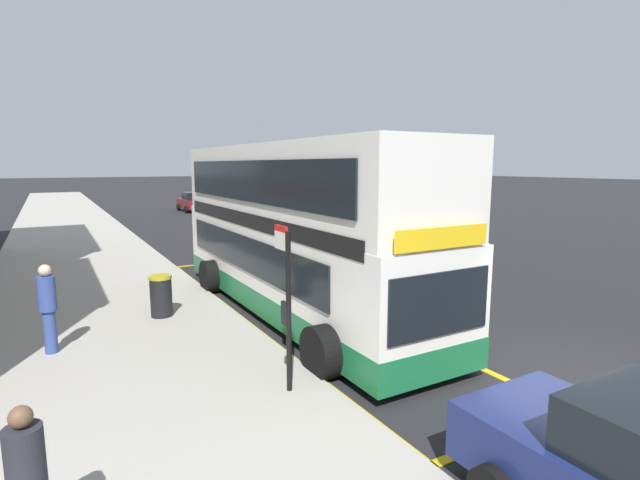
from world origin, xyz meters
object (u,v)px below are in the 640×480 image
double_decker_bus (294,235)px  parked_car_teal_distant (320,222)px  bus_stop_sign (286,296)px  parked_car_maroon_behind (193,202)px  pedestrian_further_back (48,305)px  litter_bin (161,296)px

double_decker_bus → parked_car_teal_distant: size_ratio=2.60×
double_decker_bus → bus_stop_sign: 4.79m
bus_stop_sign → parked_car_maroon_behind: bearing=77.6°
parked_car_maroon_behind → pedestrian_further_back: size_ratio=2.31×
parked_car_teal_distant → parked_car_maroon_behind: same height
parked_car_maroon_behind → bus_stop_sign: bearing=80.1°
double_decker_bus → litter_bin: bearing=164.8°
parked_car_teal_distant → litter_bin: size_ratio=4.05×
parked_car_maroon_behind → litter_bin: size_ratio=4.05×
parked_car_maroon_behind → litter_bin: (-8.39, -28.31, -0.14)m
bus_stop_sign → litter_bin: bus_stop_sign is taller
bus_stop_sign → pedestrian_further_back: 5.15m
parked_car_teal_distant → parked_car_maroon_behind: (-2.20, 17.71, 0.00)m
bus_stop_sign → parked_car_maroon_behind: size_ratio=0.66×
bus_stop_sign → parked_car_teal_distant: bearing=58.7°
double_decker_bus → parked_car_maroon_behind: 29.67m
parked_car_maroon_behind → pedestrian_further_back: (-10.83, -29.65, 0.34)m
parked_car_teal_distant → pedestrian_further_back: pedestrian_further_back is taller
double_decker_bus → parked_car_teal_distant: 13.68m
double_decker_bus → litter_bin: (-3.27, 0.89, -1.40)m
bus_stop_sign → parked_car_maroon_behind: 34.24m
parked_car_maroon_behind → litter_bin: bearing=76.0°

